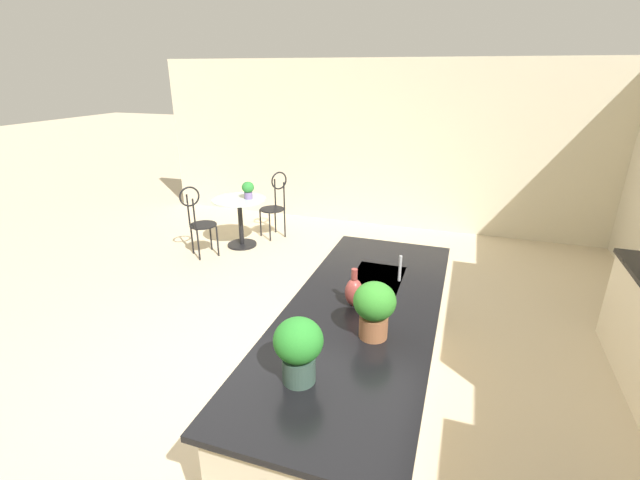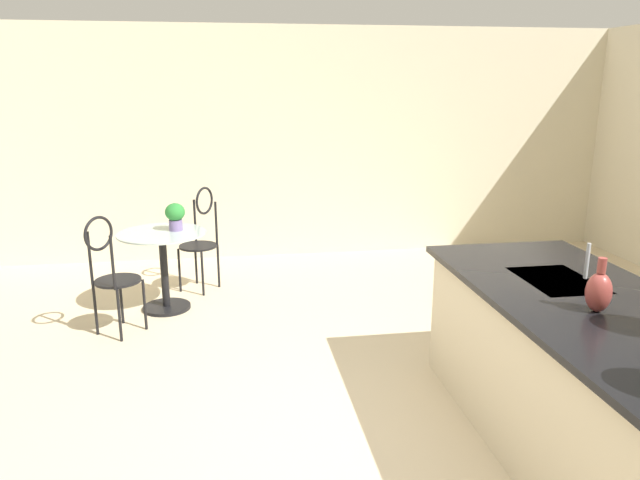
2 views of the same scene
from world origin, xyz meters
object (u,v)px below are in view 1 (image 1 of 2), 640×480
at_px(chair_near_window, 198,218).
at_px(bistro_table, 240,218).
at_px(potted_plant_on_table, 248,189).
at_px(potted_plant_counter_near, 374,307).
at_px(chair_by_island, 275,202).
at_px(vase_on_counter, 354,291).
at_px(potted_plant_counter_far, 298,347).

bearing_deg(chair_near_window, bistro_table, 146.17).
xyz_separation_m(bistro_table, chair_near_window, (0.54, -0.36, 0.13)).
bearing_deg(potted_plant_on_table, potted_plant_counter_near, 38.69).
bearing_deg(chair_near_window, potted_plant_counter_near, 49.56).
xyz_separation_m(chair_by_island, potted_plant_on_table, (0.49, -0.20, 0.31)).
xyz_separation_m(bistro_table, vase_on_counter, (2.79, 2.47, 0.58)).
xyz_separation_m(bistro_table, potted_plant_counter_near, (3.14, 2.69, 0.69)).
relative_size(bistro_table, potted_plant_on_table, 3.15).
bearing_deg(potted_plant_counter_far, bistro_table, -147.00).
distance_m(chair_near_window, potted_plant_counter_far, 4.23).
height_order(chair_by_island, potted_plant_counter_far, potted_plant_counter_far).
xyz_separation_m(chair_near_window, potted_plant_counter_far, (3.15, 2.76, 0.56)).
relative_size(chair_near_window, potted_plant_on_table, 4.10).
bearing_deg(potted_plant_on_table, chair_near_window, -38.81).
height_order(potted_plant_on_table, potted_plant_counter_far, potted_plant_counter_far).
bearing_deg(bistro_table, potted_plant_counter_near, 40.60).
relative_size(chair_near_window, vase_on_counter, 3.62).
distance_m(bistro_table, potted_plant_counter_far, 4.45).
relative_size(bistro_table, chair_near_window, 0.77).
relative_size(chair_by_island, potted_plant_counter_far, 2.74).
xyz_separation_m(chair_near_window, potted_plant_counter_near, (2.60, 3.05, 0.56)).
relative_size(potted_plant_counter_near, vase_on_counter, 1.31).
distance_m(chair_near_window, potted_plant_counter_near, 4.05).
xyz_separation_m(chair_near_window, potted_plant_on_table, (-0.60, 0.49, 0.31)).
bearing_deg(potted_plant_on_table, chair_by_island, 158.19).
height_order(chair_near_window, potted_plant_counter_far, potted_plant_counter_far).
xyz_separation_m(bistro_table, potted_plant_on_table, (-0.06, 0.12, 0.44)).
distance_m(bistro_table, potted_plant_counter_near, 4.19).
bearing_deg(potted_plant_counter_near, vase_on_counter, -147.78).
xyz_separation_m(chair_by_island, vase_on_counter, (3.35, 2.15, 0.46)).
bearing_deg(chair_by_island, potted_plant_on_table, -21.81).
distance_m(chair_near_window, vase_on_counter, 3.65).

